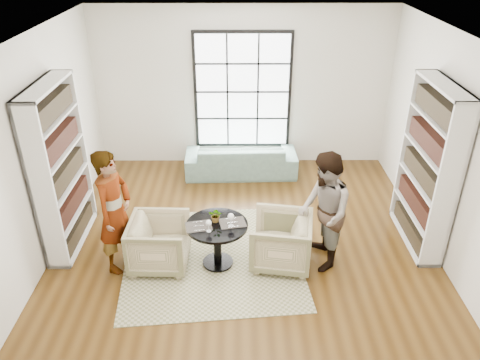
{
  "coord_description": "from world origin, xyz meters",
  "views": [
    {
      "loc": [
        -0.09,
        -5.48,
        4.16
      ],
      "look_at": [
        -0.06,
        0.4,
        0.96
      ],
      "focal_mm": 35.0,
      "sensor_mm": 36.0,
      "label": 1
    }
  ],
  "objects_px": {
    "person_right": "(324,212)",
    "flower_centerpiece": "(216,215)",
    "wine_glass_left": "(209,223)",
    "armchair_left": "(160,243)",
    "person_left": "(114,212)",
    "sofa": "(241,159)",
    "armchair_right": "(281,241)",
    "pedestal_table": "(217,235)",
    "wine_glass_right": "(231,217)"
  },
  "relations": [
    {
      "from": "person_right",
      "to": "flower_centerpiece",
      "type": "xyz_separation_m",
      "value": [
        -1.43,
        0.04,
        -0.07
      ]
    },
    {
      "from": "person_right",
      "to": "wine_glass_left",
      "type": "relative_size",
      "value": 9.73
    },
    {
      "from": "armchair_left",
      "to": "person_right",
      "type": "relative_size",
      "value": 0.47
    },
    {
      "from": "person_left",
      "to": "wine_glass_left",
      "type": "relative_size",
      "value": 10.13
    },
    {
      "from": "sofa",
      "to": "armchair_right",
      "type": "height_order",
      "value": "armchair_right"
    },
    {
      "from": "pedestal_table",
      "to": "armchair_left",
      "type": "bearing_deg",
      "value": -179.6
    },
    {
      "from": "wine_glass_right",
      "to": "flower_centerpiece",
      "type": "xyz_separation_m",
      "value": [
        -0.2,
        0.12,
        -0.05
      ]
    },
    {
      "from": "person_left",
      "to": "wine_glass_right",
      "type": "bearing_deg",
      "value": -73.94
    },
    {
      "from": "pedestal_table",
      "to": "wine_glass_right",
      "type": "distance_m",
      "value": 0.38
    },
    {
      "from": "pedestal_table",
      "to": "armchair_left",
      "type": "xyz_separation_m",
      "value": [
        -0.79,
        -0.01,
        -0.12
      ]
    },
    {
      "from": "person_left",
      "to": "person_right",
      "type": "relative_size",
      "value": 1.04
    },
    {
      "from": "person_left",
      "to": "armchair_right",
      "type": "bearing_deg",
      "value": -71.32
    },
    {
      "from": "wine_glass_right",
      "to": "flower_centerpiece",
      "type": "relative_size",
      "value": 1.01
    },
    {
      "from": "sofa",
      "to": "armchair_right",
      "type": "xyz_separation_m",
      "value": [
        0.53,
        -2.72,
        0.07
      ]
    },
    {
      "from": "person_left",
      "to": "person_right",
      "type": "distance_m",
      "value": 2.76
    },
    {
      "from": "armchair_left",
      "to": "armchair_right",
      "type": "xyz_separation_m",
      "value": [
        1.66,
        0.03,
        0.01
      ]
    },
    {
      "from": "person_right",
      "to": "wine_glass_left",
      "type": "height_order",
      "value": "person_right"
    },
    {
      "from": "person_right",
      "to": "wine_glass_right",
      "type": "height_order",
      "value": "person_right"
    },
    {
      "from": "sofa",
      "to": "pedestal_table",
      "type": "bearing_deg",
      "value": 81.34
    },
    {
      "from": "armchair_right",
      "to": "person_left",
      "type": "relative_size",
      "value": 0.47
    },
    {
      "from": "armchair_right",
      "to": "wine_glass_right",
      "type": "height_order",
      "value": "wine_glass_right"
    },
    {
      "from": "pedestal_table",
      "to": "person_left",
      "type": "height_order",
      "value": "person_left"
    },
    {
      "from": "sofa",
      "to": "armchair_right",
      "type": "bearing_deg",
      "value": 99.42
    },
    {
      "from": "person_right",
      "to": "sofa",
      "type": "bearing_deg",
      "value": -161.88
    },
    {
      "from": "sofa",
      "to": "wine_glass_left",
      "type": "xyz_separation_m",
      "value": [
        -0.44,
        -2.91,
        0.49
      ]
    },
    {
      "from": "pedestal_table",
      "to": "person_left",
      "type": "relative_size",
      "value": 0.48
    },
    {
      "from": "armchair_right",
      "to": "person_right",
      "type": "bearing_deg",
      "value": 99.31
    },
    {
      "from": "wine_glass_left",
      "to": "sofa",
      "type": "bearing_deg",
      "value": 81.43
    },
    {
      "from": "person_left",
      "to": "flower_centerpiece",
      "type": "distance_m",
      "value": 1.33
    },
    {
      "from": "wine_glass_right",
      "to": "sofa",
      "type": "bearing_deg",
      "value": 86.91
    },
    {
      "from": "armchair_left",
      "to": "person_left",
      "type": "xyz_separation_m",
      "value": [
        -0.55,
        0.0,
        0.51
      ]
    },
    {
      "from": "pedestal_table",
      "to": "sofa",
      "type": "distance_m",
      "value": 2.77
    },
    {
      "from": "person_right",
      "to": "armchair_left",
      "type": "bearing_deg",
      "value": -92.78
    },
    {
      "from": "sofa",
      "to": "person_right",
      "type": "height_order",
      "value": "person_right"
    },
    {
      "from": "sofa",
      "to": "wine_glass_left",
      "type": "distance_m",
      "value": 2.98
    },
    {
      "from": "pedestal_table",
      "to": "armchair_left",
      "type": "height_order",
      "value": "armchair_left"
    },
    {
      "from": "sofa",
      "to": "flower_centerpiece",
      "type": "relative_size",
      "value": 10.48
    },
    {
      "from": "wine_glass_right",
      "to": "flower_centerpiece",
      "type": "bearing_deg",
      "value": 149.81
    },
    {
      "from": "armchair_right",
      "to": "flower_centerpiece",
      "type": "height_order",
      "value": "flower_centerpiece"
    },
    {
      "from": "armchair_left",
      "to": "wine_glass_right",
      "type": "bearing_deg",
      "value": -91.1
    },
    {
      "from": "armchair_left",
      "to": "wine_glass_right",
      "type": "xyz_separation_m",
      "value": [
        0.98,
        -0.05,
        0.45
      ]
    },
    {
      "from": "sofa",
      "to": "flower_centerpiece",
      "type": "xyz_separation_m",
      "value": [
        -0.35,
        -2.68,
        0.46
      ]
    },
    {
      "from": "armchair_right",
      "to": "wine_glass_left",
      "type": "xyz_separation_m",
      "value": [
        -0.97,
        -0.19,
        0.42
      ]
    },
    {
      "from": "pedestal_table",
      "to": "armchair_left",
      "type": "distance_m",
      "value": 0.8
    },
    {
      "from": "pedestal_table",
      "to": "flower_centerpiece",
      "type": "relative_size",
      "value": 4.21
    },
    {
      "from": "sofa",
      "to": "person_left",
      "type": "bearing_deg",
      "value": 56.96
    },
    {
      "from": "pedestal_table",
      "to": "flower_centerpiece",
      "type": "bearing_deg",
      "value": 101.28
    },
    {
      "from": "armchair_left",
      "to": "wine_glass_left",
      "type": "bearing_deg",
      "value": -101.38
    },
    {
      "from": "wine_glass_left",
      "to": "flower_centerpiece",
      "type": "xyz_separation_m",
      "value": [
        0.09,
        0.23,
        -0.02
      ]
    },
    {
      "from": "pedestal_table",
      "to": "wine_glass_left",
      "type": "bearing_deg",
      "value": -120.26
    }
  ]
}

